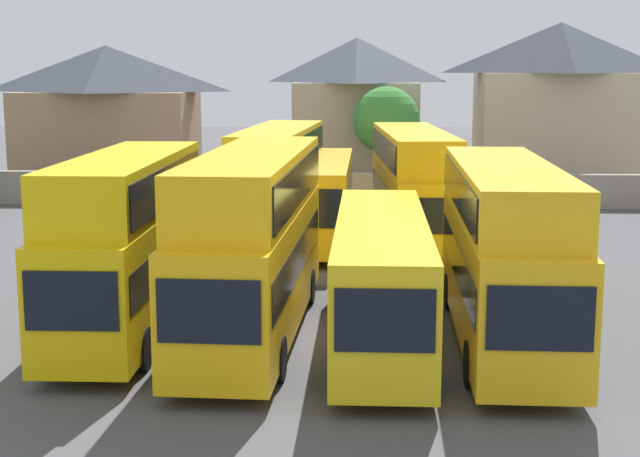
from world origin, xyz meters
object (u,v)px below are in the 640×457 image
Objects in this scene: bus_4 at (505,244)px; tree_left_of_lot at (386,121)px; bus_1 at (127,235)px; bus_3 at (381,272)px; bus_7 at (414,180)px; house_terrace_left at (108,115)px; house_terrace_centre at (357,112)px; house_terrace_right at (558,104)px; bus_6 at (321,196)px; bus_5 at (278,177)px; bus_2 at (254,234)px.

bus_4 is 1.83× the size of tree_left_of_lot.
bus_1 reaches higher than bus_3.
bus_7 reaches higher than bus_3.
house_terrace_left is at bearing -164.12° from bus_1.
house_terrace_centre reaches higher than tree_left_of_lot.
house_terrace_right is at bearing 167.45° from bus_4.
bus_6 is 18.69m from house_terrace_centre.
bus_7 is 18.61m from house_terrace_centre.
bus_5 is (-4.25, 14.65, 0.79)m from bus_3.
bus_6 is (1.13, 13.67, -0.86)m from bus_2.
bus_3 is 27.11m from tree_left_of_lot.
house_terrace_left is at bearing -141.68° from bus_5.
bus_3 is at bearing 9.63° from bus_6.
house_terrace_centre is at bearing -176.03° from bus_7.
bus_3 is at bearing -108.49° from house_terrace_right.
tree_left_of_lot is at bearing 167.18° from bus_6.
tree_left_of_lot is at bearing -150.25° from house_terrace_right.
bus_2 is at bearing -97.34° from bus_3.
bus_1 is at bearing -105.97° from tree_left_of_lot.
bus_3 is 1.07× the size of bus_6.
bus_2 is (3.54, 0.05, 0.06)m from bus_1.
house_terrace_left is at bearing -147.79° from bus_4.
house_terrace_left is 1.09× the size of house_terrace_right.
bus_3 is at bearing 86.13° from bus_1.
bus_7 is at bearing 89.95° from bus_5.
bus_4 is at bearing 89.05° from bus_2.
tree_left_of_lot reaches higher than bus_3.
bus_2 is 1.09× the size of bus_6.
bus_3 is 15.27m from bus_5.
bus_5 is 1.82× the size of tree_left_of_lot.
bus_5 is at bearing -175.12° from bus_2.
house_terrace_centre is at bearing 177.78° from bus_2.
house_terrace_left is (-12.34, 17.88, 1.67)m from bus_5.
bus_2 reaches higher than bus_6.
bus_1 is 27.71m from tree_left_of_lot.
house_terrace_right is (12.21, 0.40, 0.46)m from house_terrace_centre.
bus_6 is at bearing -157.19° from bus_4.
bus_5 is at bearing 168.17° from bus_1.
house_terrace_left reaches higher than bus_4.
bus_6 is 1.23× the size of house_terrace_centre.
bus_1 is 14.52m from bus_6.
bus_4 is 32.85m from house_terrace_centre.
house_terrace_centre is (15.42, 0.07, 0.23)m from house_terrace_left.
bus_4 is (10.39, -0.30, -0.08)m from bus_1.
house_terrace_right is (9.53, 18.72, 2.39)m from bus_7.
house_terrace_centre reaches higher than house_terrace_left.
bus_4 reaches higher than bus_7.
house_terrace_right is 1.60× the size of tree_left_of_lot.
bus_2 is 1.92× the size of tree_left_of_lot.
house_terrace_centre is at bearing 168.98° from bus_1.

